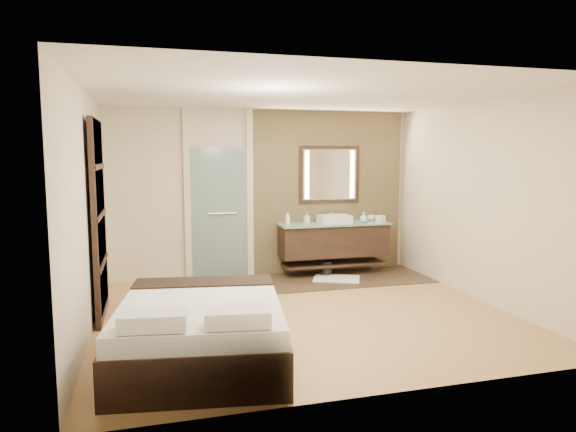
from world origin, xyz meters
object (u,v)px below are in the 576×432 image
object	(u,v)px
bed	(201,331)
waste_bin	(326,268)
vanity	(334,240)
mirror_unit	(329,175)

from	to	relation	value
bed	waste_bin	xyz separation A→B (m)	(2.34, 3.01, -0.19)
vanity	bed	distance (m)	3.97
vanity	bed	xyz separation A→B (m)	(-2.50, -3.08, -0.27)
mirror_unit	bed	xyz separation A→B (m)	(-2.50, -3.31, -1.34)
vanity	waste_bin	size ratio (longest dim) A/B	7.64
waste_bin	mirror_unit	bearing A→B (deg)	62.81
bed	waste_bin	size ratio (longest dim) A/B	8.74
mirror_unit	bed	bearing A→B (deg)	-126.98
vanity	waste_bin	world-z (taller)	vanity
vanity	mirror_unit	xyz separation A→B (m)	(0.00, 0.24, 1.07)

